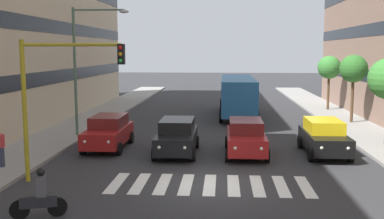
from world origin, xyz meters
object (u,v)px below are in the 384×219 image
object	(u,v)px
car_1	(246,137)
traffic_light_gantry	(52,88)
car_0	(324,137)
pedestrian_waiting	(0,147)
car_3	(108,132)
street_tree_2	(354,69)
motorcycle_with_rider	(39,197)
street_tree_3	(329,68)
bus_behind_traffic	(238,92)
street_lamp_right	(84,57)
car_2	(177,136)

from	to	relation	value
car_1	traffic_light_gantry	bearing A→B (deg)	34.30
car_0	pedestrian_waiting	size ratio (longest dim) A/B	2.72
car_0	car_1	size ratio (longest dim) A/B	1.00
car_3	street_tree_2	bearing A→B (deg)	-149.06
traffic_light_gantry	pedestrian_waiting	size ratio (longest dim) A/B	3.37
motorcycle_with_rider	traffic_light_gantry	size ratio (longest dim) A/B	0.30
street_tree_2	street_tree_3	world-z (taller)	street_tree_2
street_tree_2	motorcycle_with_rider	bearing A→B (deg)	52.48
bus_behind_traffic	motorcycle_with_rider	bearing A→B (deg)	73.44
bus_behind_traffic	traffic_light_gantry	size ratio (longest dim) A/B	1.91
car_1	street_lamp_right	size ratio (longest dim) A/B	0.60
car_2	bus_behind_traffic	size ratio (longest dim) A/B	0.42
bus_behind_traffic	street_lamp_right	distance (m)	13.61
car_0	bus_behind_traffic	xyz separation A→B (m)	(3.83, -13.21, 0.97)
car_1	car_3	distance (m)	7.16
car_0	street_lamp_right	xyz separation A→B (m)	(13.02, -3.58, 3.81)
motorcycle_with_rider	street_tree_2	distance (m)	23.99
car_0	street_tree_3	distance (m)	17.18
bus_behind_traffic	street_tree_2	bearing A→B (deg)	155.07
car_0	street_tree_2	distance (m)	10.78
street_tree_3	pedestrian_waiting	world-z (taller)	street_tree_3
car_3	street_lamp_right	xyz separation A→B (m)	(2.10, -2.92, 3.81)
car_0	car_2	distance (m)	7.23
bus_behind_traffic	car_2	bearing A→B (deg)	75.99
car_2	street_tree_2	bearing A→B (deg)	-138.35
car_3	street_lamp_right	world-z (taller)	street_lamp_right
motorcycle_with_rider	street_lamp_right	xyz separation A→B (m)	(2.50, -12.86, 4.05)
car_0	pedestrian_waiting	distance (m)	14.97
car_1	bus_behind_traffic	xyz separation A→B (m)	(0.00, -13.52, 0.97)
street_tree_3	car_3	bearing A→B (deg)	46.89
bus_behind_traffic	pedestrian_waiting	bearing A→B (deg)	58.31
street_lamp_right	car_1	bearing A→B (deg)	157.04
car_0	traffic_light_gantry	distance (m)	12.99
traffic_light_gantry	motorcycle_with_rider	bearing A→B (deg)	103.68
car_2	pedestrian_waiting	bearing A→B (deg)	26.53
pedestrian_waiting	car_1	bearing A→B (deg)	-160.98
car_0	car_2	bearing A→B (deg)	2.88
car_2	pedestrian_waiting	xyz separation A→B (m)	(7.21, 3.60, 0.11)
car_3	street_tree_3	size ratio (longest dim) A/B	0.98
car_2	car_3	bearing A→B (deg)	-15.44
car_1	car_3	xyz separation A→B (m)	(7.09, -0.97, 0.00)
car_1	street_tree_3	distance (m)	18.71
traffic_light_gantry	street_tree_2	size ratio (longest dim) A/B	1.18
traffic_light_gantry	pedestrian_waiting	world-z (taller)	traffic_light_gantry
car_2	traffic_light_gantry	xyz separation A→B (m)	(4.22, 5.14, 2.79)
bus_behind_traffic	street_lamp_right	xyz separation A→B (m)	(9.19, 9.62, 2.84)
street_lamp_right	pedestrian_waiting	distance (m)	8.52
street_tree_2	bus_behind_traffic	bearing A→B (deg)	-24.93
street_lamp_right	street_tree_2	bearing A→B (deg)	-160.55
motorcycle_with_rider	street_tree_3	distance (m)	29.69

